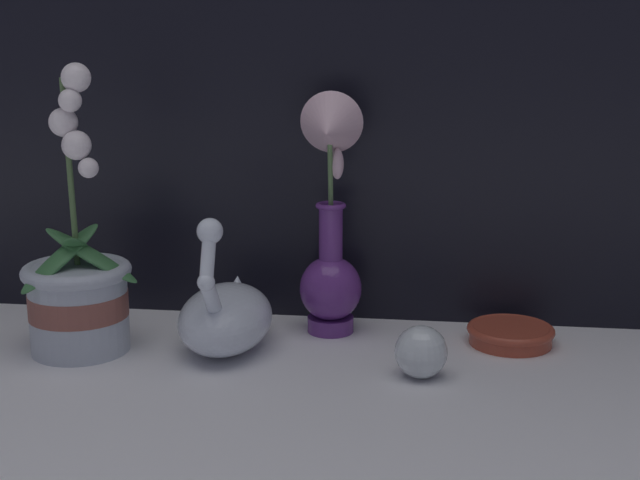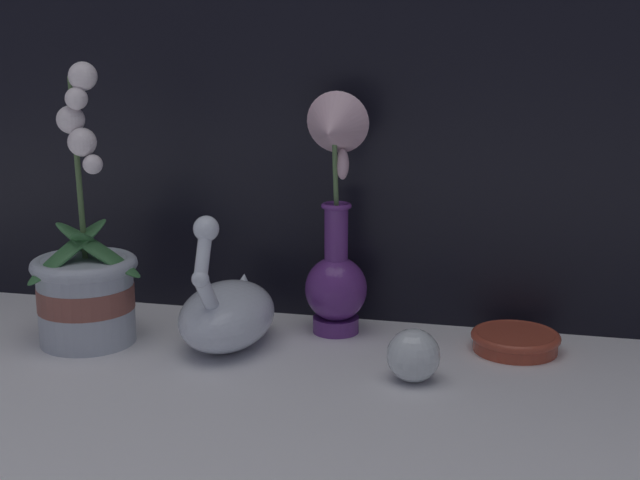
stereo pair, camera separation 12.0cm
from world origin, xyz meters
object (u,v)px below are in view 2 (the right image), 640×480
Objects in this scene: orchid_potted_plant at (85,282)px; amber_dish at (515,340)px; blue_vase at (335,234)px; swan_figurine at (228,311)px; glass_sphere at (413,355)px.

amber_dish is at bearing 9.88° from orchid_potted_plant.
orchid_potted_plant is 0.61m from amber_dish.
blue_vase is 0.29m from amber_dish.
swan_figurine is at bearing -169.73° from amber_dish.
orchid_potted_plant reaches higher than blue_vase.
glass_sphere is (0.27, -0.07, -0.02)m from swan_figurine.
orchid_potted_plant is 1.12× the size of blue_vase.
blue_vase is at bearing 177.21° from amber_dish.
glass_sphere reaches higher than amber_dish.
orchid_potted_plant is 0.21m from swan_figurine.
glass_sphere is at bearing -131.35° from amber_dish.
orchid_potted_plant is at bearing -170.90° from swan_figurine.
amber_dish is (0.59, 0.10, -0.07)m from orchid_potted_plant.
blue_vase is 0.24m from glass_sphere.
amber_dish is at bearing -2.79° from blue_vase.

